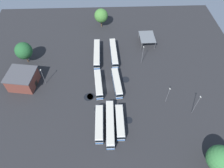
% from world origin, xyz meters
% --- Properties ---
extents(ground_plane, '(113.25, 113.25, 0.00)m').
position_xyz_m(ground_plane, '(0.00, 0.00, 0.00)').
color(ground_plane, '#28282B').
extents(bus_row0_slot0, '(15.85, 2.56, 3.47)m').
position_xyz_m(bus_row0_slot0, '(-16.23, -3.97, 1.84)').
color(bus_row0_slot0, silver).
rests_on(bus_row0_slot0, ground_plane).
extents(bus_row0_slot2, '(15.92, 3.09, 3.47)m').
position_xyz_m(bus_row0_slot2, '(-16.53, 3.11, 1.84)').
color(bus_row0_slot2, silver).
rests_on(bus_row0_slot2, ground_plane).
extents(bus_row1_slot0, '(12.38, 3.39, 3.47)m').
position_xyz_m(bus_row1_slot0, '(0.34, -3.25, 1.84)').
color(bus_row1_slot0, silver).
rests_on(bus_row1_slot0, ground_plane).
extents(bus_row1_slot2, '(12.90, 3.64, 3.47)m').
position_xyz_m(bus_row1_slot2, '(0.04, 3.55, 1.84)').
color(bus_row1_slot2, silver).
rests_on(bus_row1_slot2, ground_plane).
extents(bus_row2_slot0, '(12.38, 2.59, 3.47)m').
position_xyz_m(bus_row2_slot0, '(16.75, -2.90, 1.84)').
color(bus_row2_slot0, silver).
rests_on(bus_row2_slot0, ground_plane).
extents(bus_row2_slot1, '(15.87, 2.66, 3.47)m').
position_xyz_m(bus_row2_slot1, '(16.83, 0.50, 1.84)').
color(bus_row2_slot1, silver).
rests_on(bus_row2_slot1, ground_plane).
extents(bus_row2_slot2, '(11.55, 2.53, 3.47)m').
position_xyz_m(bus_row2_slot2, '(16.40, 3.66, 1.84)').
color(bus_row2_slot2, silver).
rests_on(bus_row2_slot2, ground_plane).
extents(depot_building, '(10.82, 11.30, 5.85)m').
position_xyz_m(depot_building, '(-2.22, -31.28, 2.94)').
color(depot_building, brown).
rests_on(depot_building, ground_plane).
extents(maintenance_shelter, '(8.82, 6.76, 3.86)m').
position_xyz_m(maintenance_shelter, '(-24.47, 18.30, 3.67)').
color(maintenance_shelter, slate).
rests_on(maintenance_shelter, ground_plane).
extents(lamp_post_by_building, '(0.56, 0.28, 7.40)m').
position_xyz_m(lamp_post_by_building, '(7.73, 20.50, 4.11)').
color(lamp_post_by_building, slate).
rests_on(lamp_post_by_building, ground_plane).
extents(lamp_post_far_corner, '(0.56, 0.28, 9.27)m').
position_xyz_m(lamp_post_far_corner, '(12.68, 28.48, 5.06)').
color(lamp_post_far_corner, slate).
rests_on(lamp_post_far_corner, ground_plane).
extents(lamp_post_near_entrance, '(0.56, 0.28, 8.78)m').
position_xyz_m(lamp_post_near_entrance, '(-11.87, 14.40, 4.81)').
color(lamp_post_near_entrance, slate).
rests_on(lamp_post_near_entrance, ground_plane).
extents(lamp_post_mid_lot, '(0.56, 0.28, 7.54)m').
position_xyz_m(lamp_post_mid_lot, '(-2.32, -23.51, 4.18)').
color(lamp_post_mid_lot, slate).
rests_on(lamp_post_mid_lot, ground_plane).
extents(tree_south_edge, '(7.37, 7.37, 9.40)m').
position_xyz_m(tree_south_edge, '(30.49, 29.31, 5.71)').
color(tree_south_edge, brown).
rests_on(tree_south_edge, ground_plane).
extents(tree_west_edge, '(6.43, 6.43, 9.32)m').
position_xyz_m(tree_west_edge, '(-38.34, -1.94, 6.09)').
color(tree_west_edge, brown).
rests_on(tree_west_edge, ground_plane).
extents(tree_northeast, '(6.80, 6.80, 9.35)m').
position_xyz_m(tree_northeast, '(-14.62, -32.84, 5.94)').
color(tree_northeast, brown).
rests_on(tree_northeast, ground_plane).
extents(puddle_front_lane, '(2.92, 2.92, 0.01)m').
position_xyz_m(puddle_front_lane, '(4.49, -6.08, 0.00)').
color(puddle_front_lane, black).
rests_on(puddle_front_lane, ground_plane).
extents(puddle_between_rows, '(3.15, 3.15, 0.01)m').
position_xyz_m(puddle_between_rows, '(-3.10, 7.10, 0.00)').
color(puddle_between_rows, black).
rests_on(puddle_between_rows, ground_plane).
extents(puddle_back_corner, '(2.61, 2.61, 0.01)m').
position_xyz_m(puddle_back_corner, '(14.76, 6.73, 0.00)').
color(puddle_back_corner, black).
rests_on(puddle_back_corner, ground_plane).
extents(puddle_near_shelter, '(3.44, 3.44, 0.01)m').
position_xyz_m(puddle_near_shelter, '(4.73, -6.93, 0.00)').
color(puddle_near_shelter, black).
rests_on(puddle_near_shelter, ground_plane).
extents(puddle_centre_drain, '(3.63, 3.63, 0.01)m').
position_xyz_m(puddle_centre_drain, '(9.89, -2.89, 0.00)').
color(puddle_centre_drain, black).
rests_on(puddle_centre_drain, ground_plane).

